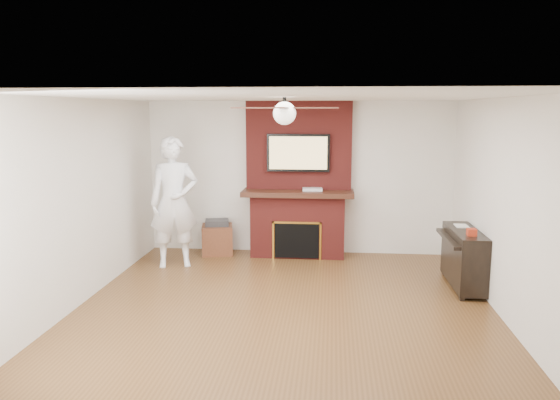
# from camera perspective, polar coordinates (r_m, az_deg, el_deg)

# --- Properties ---
(room_shell) EXTENTS (5.36, 5.86, 2.86)m
(room_shell) POSITION_cam_1_polar(r_m,az_deg,el_deg) (6.30, 0.46, -0.73)
(room_shell) COLOR #503217
(room_shell) RESTS_ON ground
(fireplace) EXTENTS (1.78, 0.64, 2.50)m
(fireplace) POSITION_cam_1_polar(r_m,az_deg,el_deg) (8.85, 1.91, 0.55)
(fireplace) COLOR maroon
(fireplace) RESTS_ON ground
(tv) EXTENTS (1.00, 0.08, 0.60)m
(tv) POSITION_cam_1_polar(r_m,az_deg,el_deg) (8.72, 1.92, 4.95)
(tv) COLOR black
(tv) RESTS_ON fireplace
(ceiling_fan) EXTENTS (1.21, 1.21, 0.31)m
(ceiling_fan) POSITION_cam_1_polar(r_m,az_deg,el_deg) (6.20, 0.47, 9.16)
(ceiling_fan) COLOR black
(ceiling_fan) RESTS_ON room_shell
(person) EXTENTS (0.84, 0.68, 1.97)m
(person) POSITION_cam_1_polar(r_m,az_deg,el_deg) (8.35, -11.01, -0.23)
(person) COLOR white
(person) RESTS_ON ground
(side_table) EXTENTS (0.58, 0.58, 0.57)m
(side_table) POSITION_cam_1_polar(r_m,az_deg,el_deg) (9.10, -6.57, -3.96)
(side_table) COLOR #552A18
(side_table) RESTS_ON ground
(piano) EXTENTS (0.45, 1.20, 0.87)m
(piano) POSITION_cam_1_polar(r_m,az_deg,el_deg) (7.72, 18.62, -5.63)
(piano) COLOR black
(piano) RESTS_ON ground
(cable_box) EXTENTS (0.32, 0.20, 0.04)m
(cable_box) POSITION_cam_1_polar(r_m,az_deg,el_deg) (8.72, 3.41, 1.12)
(cable_box) COLOR silver
(cable_box) RESTS_ON fireplace
(candle_orange) EXTENTS (0.07, 0.07, 0.14)m
(candle_orange) POSITION_cam_1_polar(r_m,az_deg,el_deg) (8.80, 0.99, -5.68)
(candle_orange) COLOR orange
(candle_orange) RESTS_ON ground
(candle_green) EXTENTS (0.07, 0.07, 0.09)m
(candle_green) POSITION_cam_1_polar(r_m,az_deg,el_deg) (8.82, 1.56, -5.78)
(candle_green) COLOR #37722D
(candle_green) RESTS_ON ground
(candle_cream) EXTENTS (0.08, 0.08, 0.11)m
(candle_cream) POSITION_cam_1_polar(r_m,az_deg,el_deg) (8.84, 3.09, -5.69)
(candle_cream) COLOR beige
(candle_cream) RESTS_ON ground
(candle_blue) EXTENTS (0.06, 0.06, 0.09)m
(candle_blue) POSITION_cam_1_polar(r_m,az_deg,el_deg) (8.83, 2.64, -5.80)
(candle_blue) COLOR #3561A0
(candle_blue) RESTS_ON ground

